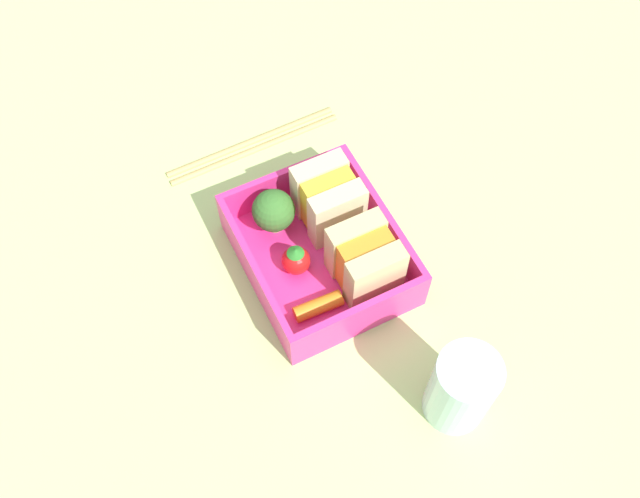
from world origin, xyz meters
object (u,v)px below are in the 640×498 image
at_px(sandwich_center_left, 365,260).
at_px(strawberry_far_left, 296,259).
at_px(carrot_stick_far_left, 318,306).
at_px(chopstick_pair, 257,143).
at_px(sandwich_left, 328,199).
at_px(broccoli_floret, 274,211).
at_px(drinking_glass, 461,389).

xyz_separation_m(sandwich_center_left, strawberry_far_left, (-0.04, -0.05, -0.02)).
bearing_deg(carrot_stick_far_left, chopstick_pair, 171.80).
xyz_separation_m(sandwich_left, chopstick_pair, (-0.12, -0.02, -0.04)).
bearing_deg(strawberry_far_left, sandwich_center_left, 54.48).
xyz_separation_m(sandwich_center_left, broccoli_floret, (-0.08, -0.05, -0.00)).
xyz_separation_m(broccoli_floret, strawberry_far_left, (0.05, -0.00, -0.01)).
bearing_deg(sandwich_center_left, strawberry_far_left, -125.52).
distance_m(broccoli_floret, strawberry_far_left, 0.05).
xyz_separation_m(strawberry_far_left, drinking_glass, (0.17, 0.06, 0.02)).
bearing_deg(sandwich_left, sandwich_center_left, 0.00).
bearing_deg(broccoli_floret, chopstick_pair, 165.65).
height_order(chopstick_pair, drinking_glass, drinking_glass).
height_order(sandwich_left, drinking_glass, drinking_glass).
bearing_deg(sandwich_left, carrot_stick_far_left, -31.82).
distance_m(chopstick_pair, drinking_glass, 0.33).
relative_size(sandwich_center_left, chopstick_pair, 0.33).
height_order(strawberry_far_left, carrot_stick_far_left, strawberry_far_left).
xyz_separation_m(sandwich_left, carrot_stick_far_left, (0.08, -0.05, -0.02)).
bearing_deg(broccoli_floret, carrot_stick_far_left, -1.07).
bearing_deg(broccoli_floret, drinking_glass, 15.91).
distance_m(sandwich_center_left, chopstick_pair, 0.19).
bearing_deg(carrot_stick_far_left, strawberry_far_left, 178.71).
bearing_deg(chopstick_pair, strawberry_far_left, -10.28).
relative_size(strawberry_far_left, drinking_glass, 0.38).
xyz_separation_m(sandwich_left, broccoli_floret, (-0.01, -0.05, -0.00)).
height_order(broccoli_floret, carrot_stick_far_left, broccoli_floret).
height_order(broccoli_floret, chopstick_pair, broccoli_floret).
distance_m(sandwich_left, drinking_glass, 0.21).
distance_m(carrot_stick_far_left, drinking_glass, 0.14).
height_order(sandwich_left, sandwich_center_left, same).
height_order(sandwich_center_left, chopstick_pair, sandwich_center_left).
height_order(sandwich_center_left, carrot_stick_far_left, sandwich_center_left).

